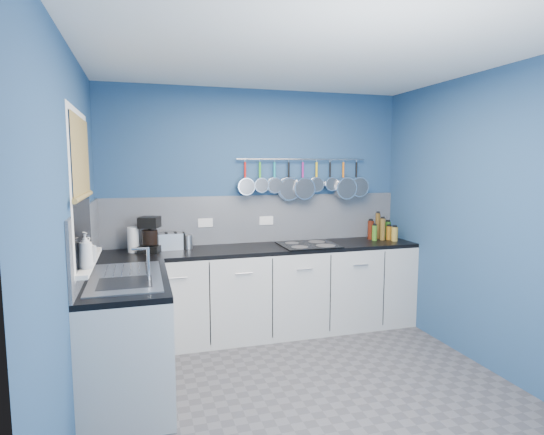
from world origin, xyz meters
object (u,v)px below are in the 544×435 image
coffee_maker (150,235)px  canister (188,242)px  soap_bottle_a (85,250)px  toaster (171,241)px  paper_towel (133,240)px  hob (308,245)px  soap_bottle_b (89,250)px

coffee_maker → canister: size_ratio=2.48×
soap_bottle_a → toaster: size_ratio=0.97×
paper_towel → canister: size_ratio=1.77×
coffee_maker → hob: coffee_maker is taller
soap_bottle_b → paper_towel: size_ratio=0.72×
soap_bottle_b → hob: (1.99, 0.92, -0.23)m
soap_bottle_b → canister: 1.36m
paper_towel → coffee_maker: 0.16m
soap_bottle_a → soap_bottle_b: size_ratio=1.39×
soap_bottle_a → paper_towel: soap_bottle_a is taller
soap_bottle_b → toaster: soap_bottle_b is taller
soap_bottle_a → soap_bottle_b: bearing=90.0°
soap_bottle_a → toaster: soap_bottle_a is taller
toaster → canister: 0.16m
paper_towel → canister: bearing=3.9°
soap_bottle_b → coffee_maker: coffee_maker is taller
paper_towel → coffee_maker: (0.15, -0.03, 0.05)m
paper_towel → toaster: (0.35, 0.05, -0.04)m
soap_bottle_b → coffee_maker: 1.11m
paper_towel → hob: 1.72m
coffee_maker → toaster: size_ratio=1.35×
hob → canister: bearing=171.9°
coffee_maker → hob: (1.56, -0.10, -0.16)m
hob → paper_towel: bearing=175.4°
soap_bottle_a → hob: (1.99, 1.14, -0.26)m
hob → soap_bottle_a: bearing=-150.2°
soap_bottle_b → paper_towel: 1.10m
canister → hob: (1.20, -0.17, -0.06)m
soap_bottle_a → soap_bottle_b: soap_bottle_a is taller
coffee_maker → toaster: (0.20, 0.08, -0.09)m
toaster → hob: 1.38m
soap_bottle_a → canister: 1.54m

